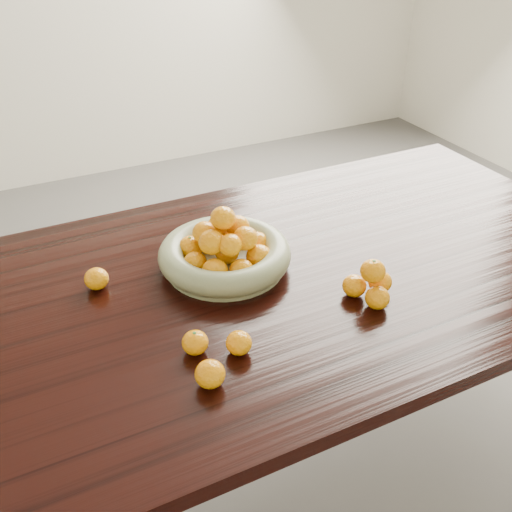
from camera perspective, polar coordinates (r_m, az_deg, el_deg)
name	(u,v)px	position (r m, az deg, el deg)	size (l,w,h in m)	color
ground	(264,464)	(1.98, 0.76, -20.09)	(5.00, 5.00, 0.00)	#504E4B
dining_table	(265,303)	(1.50, 0.94, -4.72)	(2.00, 1.00, 0.75)	black
fruit_bowl	(225,252)	(1.46, -3.14, 0.41)	(0.34, 0.34, 0.17)	gray
orange_pyramid	(371,284)	(1.38, 11.44, -2.74)	(0.12, 0.12, 0.10)	#FF9F07
loose_orange_0	(195,343)	(1.21, -6.11, -8.60)	(0.06, 0.06, 0.05)	#FF9F07
loose_orange_1	(210,374)	(1.14, -4.62, -11.68)	(0.06, 0.06, 0.06)	#FF9F07
loose_orange_2	(239,343)	(1.21, -1.72, -8.69)	(0.06, 0.06, 0.05)	#FF9F07
loose_orange_3	(96,279)	(1.44, -15.66, -2.20)	(0.06, 0.06, 0.05)	#FF9F07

